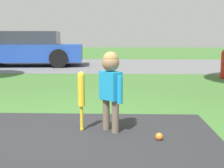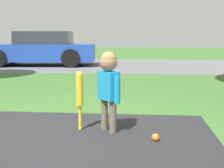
{
  "view_description": "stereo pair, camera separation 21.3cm",
  "coord_description": "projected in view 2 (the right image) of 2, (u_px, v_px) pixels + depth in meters",
  "views": [
    {
      "loc": [
        0.64,
        -3.12,
        1.03
      ],
      "look_at": [
        0.5,
        0.61,
        0.47
      ],
      "focal_mm": 50.0,
      "sensor_mm": 36.0,
      "label": 1
    },
    {
      "loc": [
        0.85,
        -3.11,
        1.03
      ],
      "look_at": [
        0.5,
        0.61,
        0.47
      ],
      "focal_mm": 50.0,
      "sensor_mm": 36.0,
      "label": 2
    }
  ],
  "objects": [
    {
      "name": "parked_car",
      "position": [
        41.0,
        49.0,
        11.54
      ],
      "size": [
        4.21,
        2.26,
        1.25
      ],
      "rotation": [
        0.0,
        0.0,
        3.24
      ],
      "color": "#2347AD",
      "rests_on": "ground"
    },
    {
      "name": "baseball_bat",
      "position": [
        80.0,
        92.0,
        3.44
      ],
      "size": [
        0.08,
        0.08,
        0.66
      ],
      "color": "yellow",
      "rests_on": "ground"
    },
    {
      "name": "street_strip",
      "position": [
        119.0,
        65.0,
        11.88
      ],
      "size": [
        40.0,
        6.0,
        0.01
      ],
      "color": "slate",
      "rests_on": "ground"
    },
    {
      "name": "sports_ball",
      "position": [
        155.0,
        137.0,
        3.12
      ],
      "size": [
        0.08,
        0.08,
        0.08
      ],
      "color": "orange",
      "rests_on": "ground"
    },
    {
      "name": "child",
      "position": [
        109.0,
        80.0,
        3.37
      ],
      "size": [
        0.26,
        0.28,
        0.88
      ],
      "rotation": [
        0.0,
        0.0,
        -0.83
      ],
      "color": "#6B5B4C",
      "rests_on": "ground"
    },
    {
      "name": "ground_plane",
      "position": [
        59.0,
        136.0,
        3.29
      ],
      "size": [
        60.0,
        60.0,
        0.0
      ],
      "primitive_type": "plane",
      "color": "#3D6B2D"
    }
  ]
}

